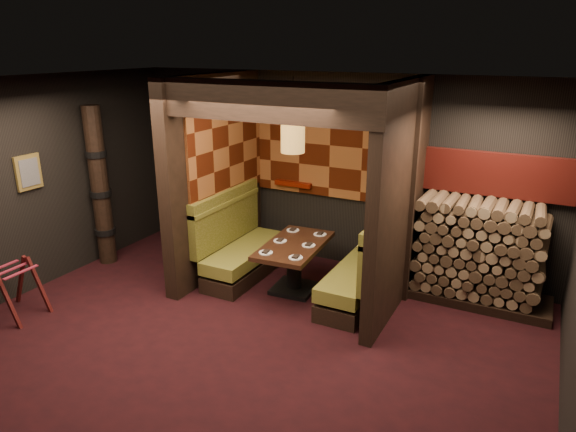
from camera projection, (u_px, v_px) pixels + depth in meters
The scene contains 21 objects.
floor at pixel (235, 346), 5.76m from camera, with size 6.50×5.50×0.02m, color black.
ceiling at pixel (225, 84), 4.85m from camera, with size 6.50×5.50×0.02m, color black.
wall_back at pixel (333, 171), 7.63m from camera, with size 6.50×0.02×2.85m, color black.
wall_left at pixel (22, 188), 6.72m from camera, with size 0.02×5.50×2.85m, color black.
partition_left at pixel (215, 177), 7.28m from camera, with size 0.20×2.20×2.85m, color black.
partition_right at pixel (399, 201), 6.17m from camera, with size 0.15×2.10×2.85m, color black.
header_beam at pixel (260, 101), 5.52m from camera, with size 2.85×0.18×0.44m, color black.
tapa_back_panel at pixel (331, 145), 7.48m from camera, with size 2.40×0.06×1.55m, color brown.
tapa_side_panel at pixel (228, 146), 7.24m from camera, with size 0.04×1.85×1.45m, color brown.
lacquer_shelf at pixel (293, 184), 7.88m from camera, with size 0.60×0.12×0.07m, color #611205.
booth_bench_left at pixel (240, 249), 7.44m from camera, with size 0.68×1.60×1.14m.
booth_bench_right at pixel (364, 274), 6.62m from camera, with size 0.68×1.60×1.14m.
dining_table at pixel (294, 260), 6.91m from camera, with size 0.80×1.36×0.69m.
place_settings at pixel (294, 243), 6.84m from camera, with size 0.65×1.10×0.03m.
pendant_lamp at pixel (293, 134), 6.33m from camera, with size 0.30×0.30×0.92m.
framed_picture at pixel (28, 172), 6.72m from camera, with size 0.05×0.36×0.46m.
luggage_rack at pixel (14, 287), 6.31m from camera, with size 0.70×0.50×0.75m.
totem_column at pixel (100, 188), 7.63m from camera, with size 0.31×0.31×2.40m.
firewood_stack at pixel (485, 254), 6.53m from camera, with size 1.73×0.70×1.36m.
mosaic_header at pixel (498, 175), 6.50m from camera, with size 1.83×0.10×0.56m, color maroon.
bay_front_post at pixel (412, 196), 6.35m from camera, with size 0.08×0.08×2.85m, color black.
Camera 1 is at (2.82, -4.17, 3.21)m, focal length 32.00 mm.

